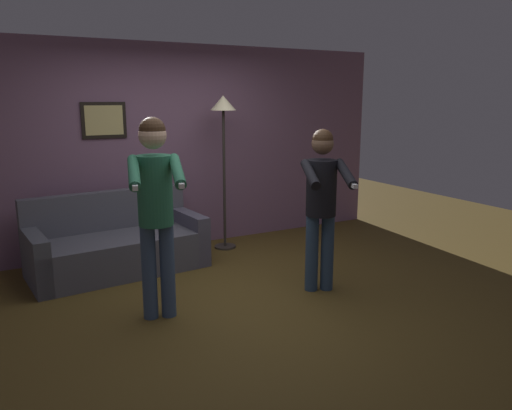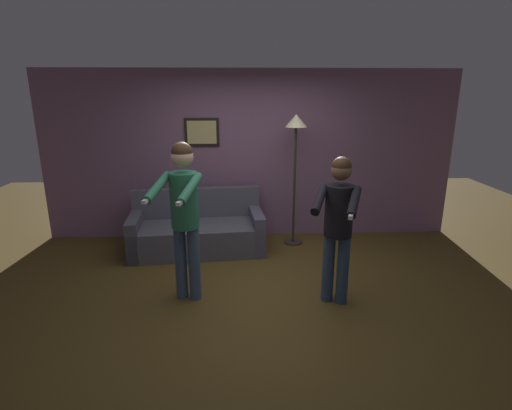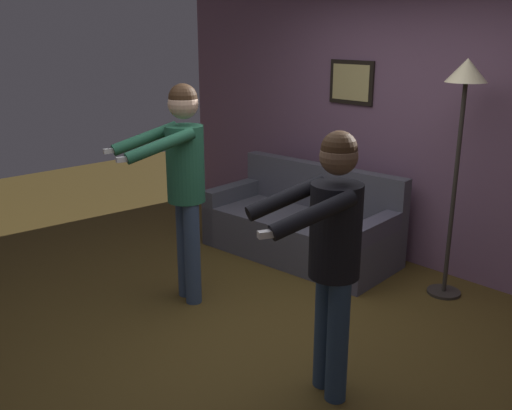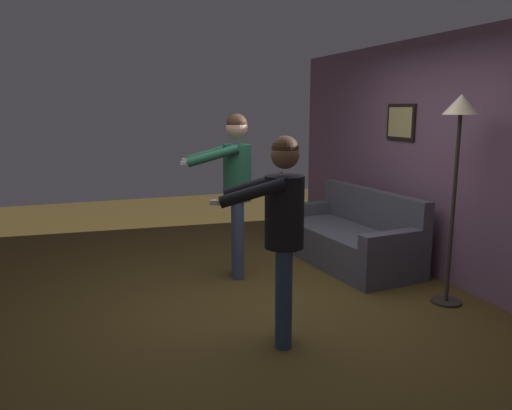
{
  "view_description": "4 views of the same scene",
  "coord_description": "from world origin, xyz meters",
  "px_view_note": "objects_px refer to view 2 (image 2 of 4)",
  "views": [
    {
      "loc": [
        -2.01,
        -4.21,
        1.93
      ],
      "look_at": [
        0.11,
        -0.33,
        0.98
      ],
      "focal_mm": 35.0,
      "sensor_mm": 36.0,
      "label": 1
    },
    {
      "loc": [
        -0.19,
        -4.25,
        2.29
      ],
      "look_at": [
        0.0,
        -0.08,
        1.08
      ],
      "focal_mm": 28.0,
      "sensor_mm": 36.0,
      "label": 2
    },
    {
      "loc": [
        2.79,
        -2.7,
        2.15
      ],
      "look_at": [
        0.22,
        -0.29,
        1.07
      ],
      "focal_mm": 40.0,
      "sensor_mm": 36.0,
      "label": 3
    },
    {
      "loc": [
        4.26,
        -1.74,
        1.84
      ],
      "look_at": [
        0.09,
        -0.22,
        0.97
      ],
      "focal_mm": 35.0,
      "sensor_mm": 36.0,
      "label": 4
    }
  ],
  "objects_px": {
    "torchiere_lamp": "(296,138)",
    "person_standing_left": "(184,207)",
    "couch": "(197,232)",
    "person_standing_right": "(338,218)"
  },
  "relations": [
    {
      "from": "person_standing_left",
      "to": "torchiere_lamp",
      "type": "bearing_deg",
      "value": 49.45
    },
    {
      "from": "couch",
      "to": "torchiere_lamp",
      "type": "xyz_separation_m",
      "value": [
        1.45,
        0.22,
        1.34
      ]
    },
    {
      "from": "torchiere_lamp",
      "to": "person_standing_left",
      "type": "height_order",
      "value": "torchiere_lamp"
    },
    {
      "from": "couch",
      "to": "person_standing_left",
      "type": "distance_m",
      "value": 1.65
    },
    {
      "from": "torchiere_lamp",
      "to": "person_standing_left",
      "type": "relative_size",
      "value": 1.1
    },
    {
      "from": "person_standing_left",
      "to": "person_standing_right",
      "type": "xyz_separation_m",
      "value": [
        1.63,
        -0.15,
        -0.11
      ]
    },
    {
      "from": "person_standing_left",
      "to": "couch",
      "type": "bearing_deg",
      "value": 91.08
    },
    {
      "from": "person_standing_left",
      "to": "person_standing_right",
      "type": "distance_m",
      "value": 1.64
    },
    {
      "from": "couch",
      "to": "torchiere_lamp",
      "type": "distance_m",
      "value": 1.98
    },
    {
      "from": "couch",
      "to": "torchiere_lamp",
      "type": "bearing_deg",
      "value": 8.73
    }
  ]
}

